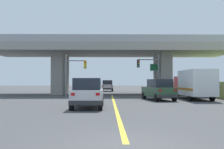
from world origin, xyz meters
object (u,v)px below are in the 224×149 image
Objects in this scene: traffic_signal_nearside at (151,70)px; highway_sign at (155,71)px; box_truck at (194,84)px; suv_lead at (88,93)px; sedan_oncoming at (107,86)px; suv_crossing at (159,90)px; traffic_signal_farside at (73,70)px.

highway_sign is at bearing 73.79° from traffic_signal_nearside.
traffic_signal_nearside is (-3.39, 5.75, 1.67)m from box_truck.
suv_lead and sedan_oncoming have the same top height.
traffic_signal_nearside is at bearing -72.94° from sedan_oncoming.
box_truck is 1.41× the size of traffic_signal_nearside.
suv_crossing is 0.70× the size of box_truck.
highway_sign is (1.33, 4.57, -0.04)m from traffic_signal_nearside.
traffic_signal_farside is at bearing 101.26° from suv_lead.
suv_crossing is 11.51m from highway_sign.
highway_sign is (1.64, 11.18, 2.16)m from suv_crossing.
traffic_signal_farside is (-4.11, -17.05, 2.14)m from sedan_oncoming.
traffic_signal_nearside is at bearing 65.04° from suv_lead.
sedan_oncoming is 1.09× the size of highway_sign.
traffic_signal_farside is at bearing 178.97° from traffic_signal_nearside.
box_truck reaches higher than suv_lead.
sedan_oncoming is at bearing 110.69° from box_truck.
traffic_signal_farside reaches higher than traffic_signal_nearside.
suv_crossing and sedan_oncoming have the same top height.
box_truck is (9.95, 8.33, 0.54)m from suv_lead.
box_truck is at bearing -69.31° from sedan_oncoming.
traffic_signal_farside reaches higher than highway_sign.
highway_sign reaches higher than sedan_oncoming.
box_truck is 14.18m from traffic_signal_farside.
sedan_oncoming is 17.67m from traffic_signal_farside.
traffic_signal_farside is (-12.79, 5.92, 1.61)m from box_truck.
suv_crossing is at bearing -36.74° from traffic_signal_farside.
highway_sign reaches higher than suv_crossing.
suv_lead is 0.87× the size of traffic_signal_nearside.
suv_crossing is 1.14× the size of highway_sign.
suv_crossing is 0.99× the size of traffic_signal_farside.
highway_sign is at bearing 67.09° from suv_lead.
traffic_signal_farside is (-9.40, 0.17, -0.06)m from traffic_signal_nearside.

